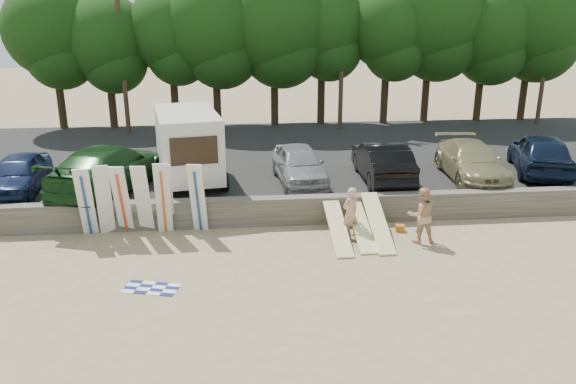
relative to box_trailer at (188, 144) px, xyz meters
name	(u,v)px	position (x,y,z in m)	size (l,w,h in m)	color
ground	(370,256)	(5.93, -6.06, -2.29)	(120.00, 120.00, 0.00)	tan
seawall	(351,208)	(5.93, -3.06, -1.79)	(44.00, 0.50, 1.00)	#6B6356
parking_lot	(320,159)	(5.93, 4.44, -1.94)	(44.00, 14.50, 0.70)	#282828
treeline	(327,24)	(7.31, 11.43, 4.15)	(33.51, 6.60, 9.39)	#382616
utility_poles	(342,44)	(7.93, 9.94, 3.13)	(25.80, 0.26, 9.00)	#473321
box_trailer	(188,144)	(0.00, 0.00, 0.00)	(3.15, 4.78, 2.85)	beige
car_0	(18,174)	(-6.30, -0.66, -0.87)	(1.71, 4.26, 1.45)	#131E43
car_1	(109,168)	(-2.97, -0.66, -0.72)	(2.45, 6.04, 1.75)	#153B17
car_2	(299,164)	(4.34, -0.39, -0.85)	(1.76, 4.37, 1.49)	gray
car_3	(382,161)	(7.70, -0.45, -0.80)	(1.67, 4.80, 1.58)	black
car_4	(471,161)	(11.37, -0.54, -0.87)	(2.03, 4.99, 1.45)	#8C8259
car_5	(541,153)	(14.56, -0.07, -0.73)	(2.03, 5.06, 1.72)	black
surfboard_upright_0	(86,202)	(-3.13, -3.68, -1.04)	(0.50, 0.06, 2.60)	silver
surfboard_upright_1	(104,200)	(-2.56, -3.58, -1.02)	(0.50, 0.06, 2.60)	silver
surfboard_upright_2	(122,200)	(-1.99, -3.59, -1.04)	(0.50, 0.06, 2.60)	silver
surfboard_upright_3	(143,200)	(-1.29, -3.60, -1.04)	(0.50, 0.06, 2.60)	silver
surfboard_upright_4	(163,198)	(-0.62, -3.63, -1.01)	(0.50, 0.06, 2.60)	silver
surfboard_upright_5	(165,198)	(-0.56, -3.49, -1.04)	(0.50, 0.06, 2.60)	silver
surfboard_upright_6	(198,198)	(0.53, -3.66, -1.03)	(0.50, 0.06, 2.60)	silver
surfboard_low_0	(338,228)	(5.12, -4.76, -1.84)	(0.56, 3.00, 0.07)	beige
surfboard_low_1	(360,225)	(5.92, -4.56, -1.84)	(0.56, 3.00, 0.07)	beige
surfboard_low_2	(378,222)	(6.47, -4.74, -1.71)	(0.56, 3.00, 0.07)	beige
beachgoer_a	(350,213)	(5.58, -4.52, -1.42)	(0.64, 0.42, 1.76)	tan
beachgoer_b	(421,215)	(7.80, -5.13, -1.35)	(0.91, 0.71, 1.88)	tan
cooler	(366,226)	(6.29, -3.96, -2.13)	(0.38, 0.30, 0.32)	green
gear_bag	(400,228)	(7.43, -4.16, -2.18)	(0.30, 0.25, 0.22)	#C16716
beach_towel	(151,288)	(-0.59, -7.55, -2.29)	(1.50, 1.50, 0.00)	white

